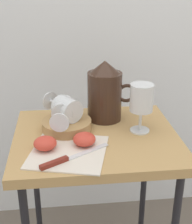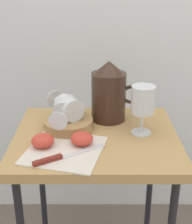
% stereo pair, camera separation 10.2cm
% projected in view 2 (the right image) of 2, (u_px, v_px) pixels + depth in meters
% --- Properties ---
extents(curtain_drape, '(2.40, 0.03, 2.08)m').
position_uv_depth(curtain_drape, '(96.00, 4.00, 1.38)').
color(curtain_drape, white).
rests_on(curtain_drape, ground_plane).
extents(table, '(0.53, 0.45, 0.68)m').
position_uv_depth(table, '(96.00, 155.00, 1.08)').
color(table, tan).
rests_on(table, ground_plane).
extents(linen_napkin, '(0.26, 0.26, 0.00)m').
position_uv_depth(linen_napkin, '(65.00, 150.00, 0.96)').
color(linen_napkin, silver).
rests_on(linen_napkin, table).
extents(basket_tray, '(0.16, 0.16, 0.03)m').
position_uv_depth(basket_tray, '(68.00, 124.00, 1.08)').
color(basket_tray, '#AD8451').
rests_on(basket_tray, table).
extents(pitcher, '(0.17, 0.12, 0.21)m').
position_uv_depth(pitcher, '(109.00, 96.00, 1.13)').
color(pitcher, '#382319').
rests_on(pitcher, table).
extents(wine_glass_upright, '(0.07, 0.07, 0.16)m').
position_uv_depth(wine_glass_upright, '(143.00, 102.00, 1.02)').
color(wine_glass_upright, silver).
rests_on(wine_glass_upright, table).
extents(wine_glass_tipped_near, '(0.08, 0.16, 0.07)m').
position_uv_depth(wine_glass_tipped_near, '(65.00, 108.00, 1.07)').
color(wine_glass_tipped_near, silver).
rests_on(wine_glass_tipped_near, basket_tray).
extents(wine_glass_tipped_far, '(0.14, 0.15, 0.08)m').
position_uv_depth(wine_glass_tipped_far, '(68.00, 107.00, 1.07)').
color(wine_glass_tipped_far, silver).
rests_on(wine_glass_tipped_far, basket_tray).
extents(apple_half_left, '(0.07, 0.07, 0.04)m').
position_uv_depth(apple_half_left, '(43.00, 141.00, 0.97)').
color(apple_half_left, '#CC3D2D').
rests_on(apple_half_left, linen_napkin).
extents(apple_half_right, '(0.07, 0.07, 0.04)m').
position_uv_depth(apple_half_right, '(82.00, 139.00, 0.98)').
color(apple_half_right, '#CC3D2D').
rests_on(apple_half_right, linen_napkin).
extents(knife, '(0.20, 0.13, 0.01)m').
position_uv_depth(knife, '(60.00, 157.00, 0.91)').
color(knife, silver).
rests_on(knife, linen_napkin).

